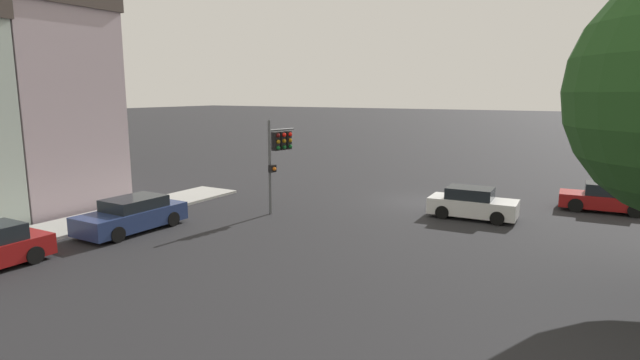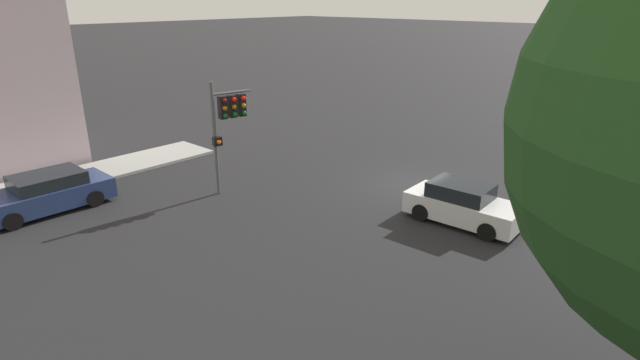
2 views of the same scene
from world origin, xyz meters
The scene contains 4 objects.
ground_plane centered at (0.00, 0.00, 0.00)m, with size 300.00×300.00×0.00m, color black.
traffic_signal centered at (5.12, 5.75, 3.23)m, with size 0.62×1.88×4.60m.
crossing_car_0 centered at (-3.48, 2.19, 0.69)m, with size 4.07×1.94×1.47m.
parked_car_0 centered at (8.66, 11.78, 0.69)m, with size 2.11×4.67×1.44m.
Camera 2 is at (-10.73, 17.73, 7.62)m, focal length 28.00 mm.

